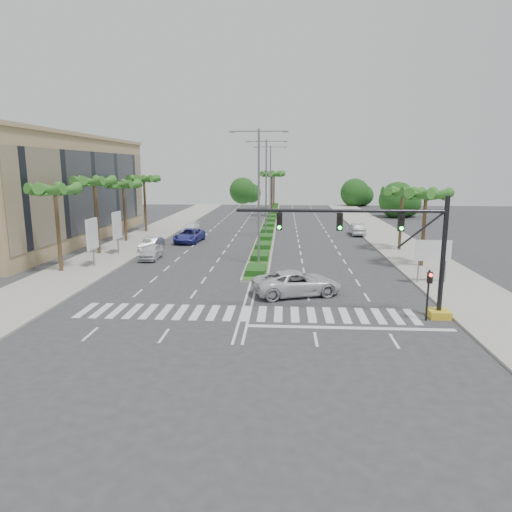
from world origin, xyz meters
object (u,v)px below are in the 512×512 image
Objects in this scene: car_parked_b at (152,244)px; car_crossing at (297,283)px; car_right at (357,229)px; car_parked_a at (151,252)px; car_parked_c at (189,236)px; car_parked_d at (191,228)px.

car_crossing is (15.02, -16.18, 0.16)m from car_parked_b.
car_parked_b is 0.91× the size of car_right.
car_parked_a is 18.02m from car_crossing.
car_crossing is at bearing 74.22° from car_right.
car_parked_a is at bearing -69.28° from car_parked_b.
car_parked_a is at bearing 31.92° from car_crossing.
car_parked_c is at bearing 19.47° from car_right.
car_parked_d is (0.15, 17.99, -0.07)m from car_parked_a.
car_right is (20.71, 7.01, -0.03)m from car_parked_c.
car_parked_a is 28.18m from car_right.
car_parked_c is 1.23× the size of car_right.
car_parked_b is at bearing 25.06° from car_crossing.
car_right is at bearing 33.27° from car_parked_b.
car_parked_c reaches higher than car_right.
car_right is (23.60, 12.66, 0.07)m from car_parked_b.
car_right is (22.33, 17.20, 0.05)m from car_parked_a.
car_crossing is (13.75, -11.64, 0.14)m from car_parked_a.
car_parked_a is 0.74× the size of car_parked_c.
car_parked_d is 32.61m from car_crossing.
car_right reaches higher than car_parked_d.
car_parked_b is 13.53m from car_parked_d.
car_right is (22.18, -0.80, 0.11)m from car_parked_d.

